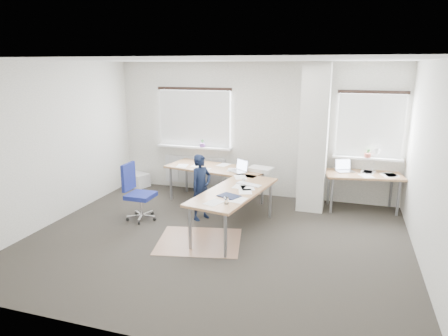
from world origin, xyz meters
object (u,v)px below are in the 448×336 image
(desk_side, at_px, (363,176))
(person, at_px, (201,187))
(desk_main, at_px, (227,180))
(task_chair, at_px, (139,204))

(desk_side, relative_size, person, 1.25)
(desk_main, bearing_deg, task_chair, -145.47)
(desk_side, height_order, person, desk_side)
(task_chair, height_order, person, person)
(task_chair, xyz_separation_m, person, (1.07, 0.36, 0.31))
(desk_main, distance_m, desk_side, 2.62)
(person, bearing_deg, desk_main, -24.54)
(desk_main, xyz_separation_m, person, (-0.39, -0.30, -0.09))
(desk_main, xyz_separation_m, desk_side, (2.39, 1.07, -0.01))
(desk_side, xyz_separation_m, task_chair, (-3.85, -1.73, -0.40))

